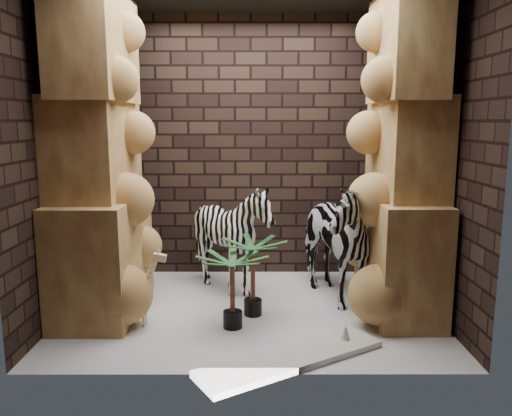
{
  "coord_description": "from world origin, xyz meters",
  "views": [
    {
      "loc": [
        0.05,
        -4.61,
        1.81
      ],
      "look_at": [
        0.06,
        0.15,
        0.98
      ],
      "focal_mm": 35.16,
      "sensor_mm": 36.0,
      "label": 1
    }
  ],
  "objects_px": {
    "palm_back": "(232,291)",
    "surfboard": "(292,358)",
    "zebra_right": "(327,230)",
    "giraffe_toy": "(133,287)",
    "zebra_left": "(232,243)",
    "palm_front": "(253,277)"
  },
  "relations": [
    {
      "from": "palm_front",
      "to": "zebra_left",
      "type": "bearing_deg",
      "value": 109.63
    },
    {
      "from": "giraffe_toy",
      "to": "palm_front",
      "type": "distance_m",
      "value": 1.09
    },
    {
      "from": "zebra_right",
      "to": "giraffe_toy",
      "type": "relative_size",
      "value": 2.04
    },
    {
      "from": "zebra_right",
      "to": "palm_front",
      "type": "distance_m",
      "value": 0.93
    },
    {
      "from": "giraffe_toy",
      "to": "palm_back",
      "type": "relative_size",
      "value": 1.06
    },
    {
      "from": "zebra_left",
      "to": "palm_front",
      "type": "bearing_deg",
      "value": -65.82
    },
    {
      "from": "palm_back",
      "to": "surfboard",
      "type": "relative_size",
      "value": 0.44
    },
    {
      "from": "surfboard",
      "to": "giraffe_toy",
      "type": "bearing_deg",
      "value": 121.23
    },
    {
      "from": "palm_front",
      "to": "palm_back",
      "type": "relative_size",
      "value": 1.09
    },
    {
      "from": "zebra_left",
      "to": "giraffe_toy",
      "type": "distance_m",
      "value": 1.22
    },
    {
      "from": "palm_front",
      "to": "surfboard",
      "type": "relative_size",
      "value": 0.48
    },
    {
      "from": "giraffe_toy",
      "to": "surfboard",
      "type": "xyz_separation_m",
      "value": [
        1.36,
        -0.69,
        -0.33
      ]
    },
    {
      "from": "zebra_left",
      "to": "giraffe_toy",
      "type": "relative_size",
      "value": 1.65
    },
    {
      "from": "zebra_right",
      "to": "surfboard",
      "type": "height_order",
      "value": "zebra_right"
    },
    {
      "from": "surfboard",
      "to": "zebra_right",
      "type": "bearing_deg",
      "value": 40.26
    },
    {
      "from": "palm_front",
      "to": "surfboard",
      "type": "xyz_separation_m",
      "value": [
        0.3,
        -0.94,
        -0.35
      ]
    },
    {
      "from": "giraffe_toy",
      "to": "palm_front",
      "type": "relative_size",
      "value": 0.97
    },
    {
      "from": "zebra_right",
      "to": "giraffe_toy",
      "type": "xyz_separation_m",
      "value": [
        -1.8,
        -0.67,
        -0.37
      ]
    },
    {
      "from": "zebra_left",
      "to": "palm_back",
      "type": "relative_size",
      "value": 1.75
    },
    {
      "from": "zebra_left",
      "to": "surfboard",
      "type": "relative_size",
      "value": 0.78
    },
    {
      "from": "zebra_right",
      "to": "surfboard",
      "type": "bearing_deg",
      "value": -127.64
    },
    {
      "from": "palm_back",
      "to": "palm_front",
      "type": "bearing_deg",
      "value": 59.07
    }
  ]
}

